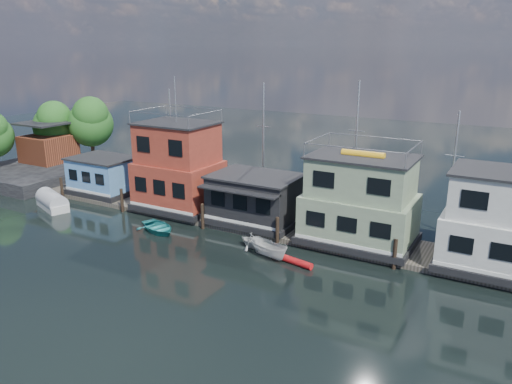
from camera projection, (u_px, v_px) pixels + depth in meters
The scene contains 15 objects.
ground at pixel (172, 283), 32.28m from camera, with size 160.00×160.00×0.00m, color black.
dock at pixel (261, 224), 42.26m from camera, with size 48.00×5.00×0.40m, color #595147.
houseboat_blue at pixel (104, 175), 50.12m from camera, with size 6.40×4.90×3.66m.
houseboat_red at pixel (178, 168), 45.13m from camera, with size 7.40×5.90×11.86m.
houseboat_dark at pixel (255, 199), 41.85m from camera, with size 7.40×6.10×4.06m.
houseboat_green at pixel (360, 202), 37.33m from camera, with size 8.40×5.90×7.03m.
houseboat_white at pixel (508, 224), 32.65m from camera, with size 8.40×5.90×6.66m.
pilings at pixel (240, 224), 39.82m from camera, with size 42.28×0.28×2.20m.
background_masts at pixel (341, 155), 43.53m from camera, with size 36.40×0.16×12.00m.
shore at pixel (49, 143), 58.88m from camera, with size 12.40×15.72×8.24m.
red_kayak at pixel (292, 260), 35.14m from camera, with size 0.49×0.49×3.33m, color red.
tarp_runabout at pixel (52, 202), 46.81m from camera, with size 4.65×3.13×1.76m.
motorboat at pixel (269, 249), 35.90m from camera, with size 1.31×3.49×1.35m, color silver.
dinghy_white at pixel (252, 240), 37.79m from camera, with size 1.94×2.25×1.19m, color beige.
dinghy_teal at pixel (158, 227), 40.99m from camera, with size 2.76×3.86×0.80m, color teal.
Camera 1 is at (19.07, -22.85, 14.89)m, focal length 35.00 mm.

